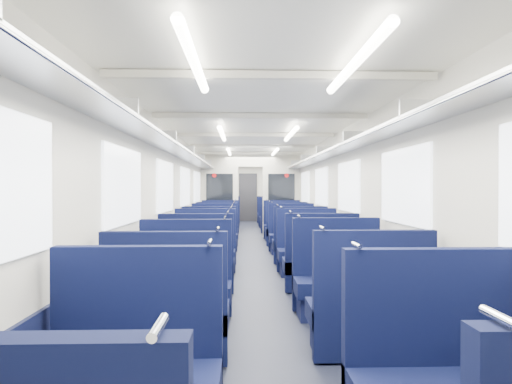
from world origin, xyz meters
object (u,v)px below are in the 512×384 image
object	(u,v)px
seat_19	(282,228)
seat_23	(274,219)
seat_25	(272,217)
seat_11	(308,254)
seat_5	(369,316)
seat_7	(338,285)
seat_24	(226,217)
end_door	(248,197)
seat_17	(286,232)
seat_2	(133,381)
seat_27	(270,215)
seat_6	(185,290)
seat_13	(299,245)
seat_18	(220,228)
seat_21	(277,222)
seat_20	(223,222)
seat_14	(214,238)
seat_9	(320,266)
bulkhead	(251,194)
seat_10	(205,255)
seat_4	(167,320)
seat_26	(227,215)
seat_22	(225,219)
seat_8	(197,268)
seat_16	(217,232)
seat_12	(210,246)
seat_15	(292,237)

from	to	relation	value
seat_19	seat_23	distance (m)	3.19
seat_25	seat_11	bearing A→B (deg)	-90.00
seat_5	seat_25	world-z (taller)	same
seat_7	seat_24	bearing A→B (deg)	98.41
end_door	seat_11	bearing A→B (deg)	-85.84
seat_17	seat_19	bearing A→B (deg)	90.00
seat_2	seat_27	bearing A→B (deg)	83.54
seat_6	seat_13	distance (m)	3.87
seat_18	seat_21	bearing A→B (deg)	48.24
seat_2	seat_20	xyz separation A→B (m)	(0.00, 11.19, 0.00)
seat_17	seat_27	bearing A→B (deg)	90.00
seat_6	seat_14	xyz separation A→B (m)	(0.00, 4.79, 0.00)
seat_17	seat_27	xyz separation A→B (m)	(0.00, 6.52, 0.00)
seat_9	seat_14	world-z (taller)	same
end_door	bulkhead	world-z (taller)	bulkhead
seat_10	seat_18	size ratio (longest dim) A/B	1.00
seat_14	seat_24	distance (m)	6.61
seat_13	seat_27	world-z (taller)	same
seat_27	seat_11	bearing A→B (deg)	-90.00
seat_9	seat_20	bearing A→B (deg)	102.16
seat_19	seat_25	bearing A→B (deg)	90.00
seat_4	seat_26	size ratio (longest dim) A/B	1.00
seat_22	seat_6	bearing A→B (deg)	-90.00
seat_20	seat_10	bearing A→B (deg)	-90.00
seat_8	seat_16	distance (m)	4.63
seat_4	seat_7	bearing A→B (deg)	36.51
seat_7	seat_12	world-z (taller)	same
bulkhead	seat_5	distance (m)	8.96
seat_15	seat_18	world-z (taller)	same
bulkhead	seat_15	size ratio (longest dim) A/B	2.55
seat_16	seat_26	xyz separation A→B (m)	(0.00, 6.62, 0.00)
seat_5	seat_11	distance (m)	3.46
seat_21	seat_19	bearing A→B (deg)	-90.00
seat_12	seat_19	bearing A→B (deg)	65.43
end_door	seat_10	size ratio (longest dim) A/B	1.82
seat_19	seat_22	bearing A→B (deg)	117.94
seat_13	seat_14	world-z (taller)	same
seat_17	seat_15	bearing A→B (deg)	-90.00
seat_11	seat_24	xyz separation A→B (m)	(-1.66, 8.94, 0.00)
bulkhead	seat_20	bearing A→B (deg)	126.06
seat_2	seat_4	world-z (taller)	same
seat_5	seat_23	size ratio (longest dim) A/B	1.00
seat_2	seat_12	xyz separation A→B (m)	(0.00, 5.65, 0.00)
seat_8	seat_13	xyz separation A→B (m)	(1.66, 2.21, 0.00)
seat_15	seat_20	bearing A→B (deg)	111.31
seat_8	seat_11	size ratio (longest dim) A/B	1.00
seat_11	seat_18	bearing A→B (deg)	109.68
seat_2	seat_6	size ratio (longest dim) A/B	1.00
seat_24	seat_20	bearing A→B (deg)	-90.00
seat_27	seat_26	bearing A→B (deg)	178.35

